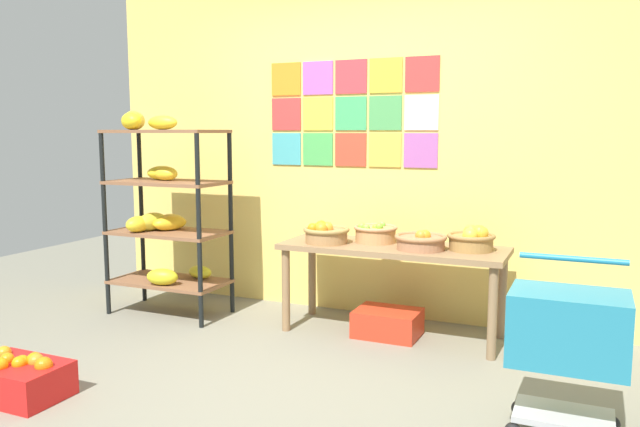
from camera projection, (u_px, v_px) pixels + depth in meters
The scene contains 11 objects.
ground at pixel (264, 388), 3.58m from camera, with size 9.31×9.31×0.00m, color slate.
back_wall_with_art at pixel (365, 129), 4.92m from camera, with size 4.59×0.07×2.95m.
banana_shelf_unit at pixel (162, 200), 4.96m from camera, with size 0.93×0.53×1.62m.
display_table at pixel (393, 257), 4.46m from camera, with size 1.60×0.58×0.65m.
fruit_basket_back_left at pixel (421, 241), 4.29m from camera, with size 0.36×0.36×0.14m.
fruit_basket_right at pixel (325, 233), 4.54m from camera, with size 0.34×0.34×0.17m.
fruit_basket_back_right at pixel (375, 233), 4.57m from camera, with size 0.32×0.32×0.15m.
fruit_basket_centre at pixel (472, 239), 4.25m from camera, with size 0.33×0.33×0.18m.
produce_crate_under_table at pixel (388, 323), 4.49m from camera, with size 0.45×0.35×0.19m, color red.
orange_crate_foreground at pixel (19, 378), 3.44m from camera, with size 0.52×0.35×0.25m.
shopping_cart at pixel (568, 335), 2.96m from camera, with size 0.53×0.41×0.84m.
Camera 1 is at (1.67, -3.01, 1.46)m, focal length 35.10 mm.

